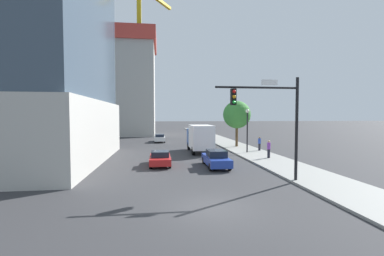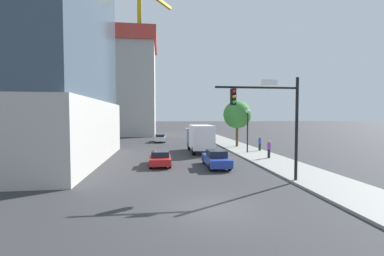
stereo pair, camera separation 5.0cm
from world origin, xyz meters
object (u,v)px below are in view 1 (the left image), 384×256
traffic_light_pole (271,111)px  car_blue (216,159)px  street_lamp (247,124)px  construction_building (121,79)px  car_white (160,138)px  car_red (160,158)px  pedestrian_blue_shirt (259,143)px  pedestrian_purple_shirt (269,149)px  box_truck (200,137)px  street_tree (237,115)px

traffic_light_pole → car_blue: bearing=112.8°
traffic_light_pole → street_lamp: traffic_light_pole is taller
construction_building → car_white: size_ratio=7.13×
car_red → pedestrian_blue_shirt: pedestrian_blue_shirt is taller
car_red → street_lamp: bearing=31.1°
car_red → traffic_light_pole: bearing=-44.3°
construction_building → car_red: size_ratio=7.95×
street_lamp → pedestrian_purple_shirt: size_ratio=2.82×
box_truck → traffic_light_pole: bearing=-80.8°
construction_building → street_tree: 34.26m
car_red → pedestrian_purple_shirt: size_ratio=2.28×
traffic_light_pole → pedestrian_purple_shirt: bearing=67.0°
traffic_light_pole → pedestrian_purple_shirt: size_ratio=3.80×
construction_building → car_white: (8.90, -17.77, -12.29)m
street_tree → car_white: (-10.80, 8.98, -3.91)m
construction_building → car_blue: 44.30m
street_tree → box_truck: (-5.95, -4.42, -2.75)m
street_lamp → street_tree: (0.54, 6.01, 1.06)m
pedestrian_purple_shirt → box_truck: bearing=136.9°
box_truck → car_white: bearing=109.9°
traffic_light_pole → pedestrian_blue_shirt: traffic_light_pole is taller
street_tree → pedestrian_blue_shirt: (1.52, -4.63, -3.57)m
street_lamp → box_truck: bearing=163.6°
car_white → street_lamp: bearing=-55.6°
box_truck → pedestrian_purple_shirt: size_ratio=3.76×
pedestrian_purple_shirt → car_white: bearing=119.9°
street_lamp → car_white: street_lamp is taller
traffic_light_pole → car_blue: size_ratio=1.47×
street_tree → pedestrian_purple_shirt: street_tree is taller
street_tree → pedestrian_purple_shirt: size_ratio=3.55×
car_blue → pedestrian_blue_shirt: bearing=50.0°
construction_building → street_tree: construction_building is taller
car_red → box_truck: (4.84, 7.78, 1.22)m
traffic_light_pole → car_red: bearing=135.7°
street_lamp → box_truck: (-5.41, 1.59, -1.69)m
street_lamp → car_red: size_ratio=1.24×
pedestrian_blue_shirt → box_truck: bearing=178.4°
street_tree → car_blue: (-5.95, -13.54, -3.89)m
street_tree → traffic_light_pole: bearing=-100.4°
car_blue → pedestrian_purple_shirt: size_ratio=2.59×
car_white → box_truck: 14.30m
traffic_light_pole → car_white: (-7.26, 28.26, -4.10)m
construction_building → car_red: (8.90, -38.96, -12.34)m
car_white → pedestrian_blue_shirt: pedestrian_blue_shirt is taller
construction_building → street_lamp: size_ratio=6.42×
street_tree → pedestrian_purple_shirt: bearing=-88.4°
car_blue → box_truck: box_truck is taller
traffic_light_pole → box_truck: (-2.41, 14.86, -2.93)m
construction_building → car_red: 41.83m
street_tree → box_truck: size_ratio=0.94×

